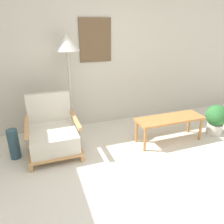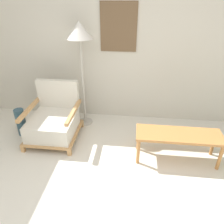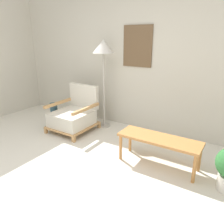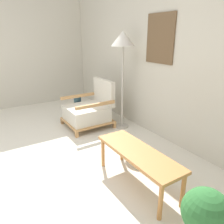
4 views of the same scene
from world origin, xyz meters
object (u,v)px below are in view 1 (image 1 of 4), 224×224
Objects in this scene: armchair at (53,134)px; coffee_table at (170,121)px; potted_plant at (216,118)px; vase at (14,144)px; floor_lamp at (67,49)px.

coffee_table is (1.81, -0.31, 0.07)m from armchair.
potted_plant is (0.90, -0.07, -0.06)m from coffee_table.
vase is at bearing 172.24° from coffee_table.
armchair is 2.74m from potted_plant.
potted_plant is at bearing -6.83° from vase.
armchair reaches higher than potted_plant.
vase is at bearing 173.17° from potted_plant.
armchair is at bearing -128.13° from floor_lamp.
floor_lamp is at bearing 26.65° from vase.
floor_lamp reaches higher than vase.
floor_lamp is at bearing 51.87° from armchair.
vase is (-2.36, 0.32, -0.14)m from coffee_table.
potted_plant reaches higher than coffee_table.
floor_lamp reaches higher than armchair.
floor_lamp is 3.11× the size of potted_plant.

